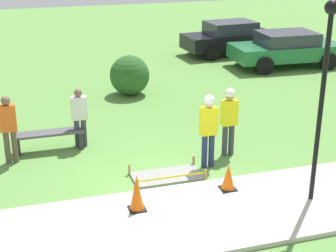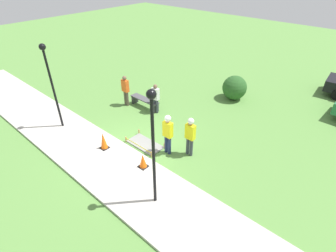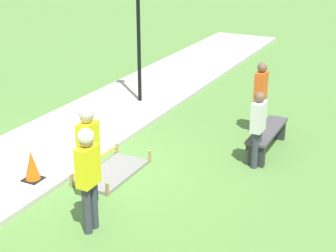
{
  "view_description": "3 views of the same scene",
  "coord_description": "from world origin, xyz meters",
  "px_view_note": "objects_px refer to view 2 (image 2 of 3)",
  "views": [
    {
      "loc": [
        -3.04,
        -9.73,
        5.42
      ],
      "look_at": [
        0.34,
        1.28,
        1.01
      ],
      "focal_mm": 55.0,
      "sensor_mm": 36.0,
      "label": 1
    },
    {
      "loc": [
        7.01,
        -5.68,
        7.07
      ],
      "look_at": [
        0.62,
        1.56,
        0.75
      ],
      "focal_mm": 28.0,
      "sensor_mm": 36.0,
      "label": 2
    },
    {
      "loc": [
        7.85,
        5.73,
        4.65
      ],
      "look_at": [
        -0.47,
        1.54,
        1.0
      ],
      "focal_mm": 55.0,
      "sensor_mm": 36.0,
      "label": 3
    }
  ],
  "objects_px": {
    "bystander_in_gray_shirt": "(156,97)",
    "lamppost_near": "(153,136)",
    "traffic_cone_near_patch": "(104,141)",
    "traffic_cone_far_patch": "(143,161)",
    "lamppost_far": "(50,75)",
    "worker_assistant": "(168,131)",
    "bystander_in_orange_shirt": "(125,89)",
    "park_bench": "(145,101)",
    "worker_supervisor": "(190,134)"
  },
  "relations": [
    {
      "from": "worker_supervisor",
      "to": "traffic_cone_near_patch",
      "type": "bearing_deg",
      "value": -143.39
    },
    {
      "from": "traffic_cone_near_patch",
      "to": "park_bench",
      "type": "relative_size",
      "value": 0.42
    },
    {
      "from": "lamppost_far",
      "to": "worker_supervisor",
      "type": "bearing_deg",
      "value": 22.45
    },
    {
      "from": "lamppost_near",
      "to": "park_bench",
      "type": "bearing_deg",
      "value": 138.67
    },
    {
      "from": "traffic_cone_far_patch",
      "to": "worker_supervisor",
      "type": "height_order",
      "value": "worker_supervisor"
    },
    {
      "from": "park_bench",
      "to": "lamppost_near",
      "type": "xyz_separation_m",
      "value": [
        5.04,
        -4.43,
        2.41
      ]
    },
    {
      "from": "worker_assistant",
      "to": "bystander_in_orange_shirt",
      "type": "xyz_separation_m",
      "value": [
        -4.54,
        1.66,
        -0.13
      ]
    },
    {
      "from": "park_bench",
      "to": "lamppost_far",
      "type": "relative_size",
      "value": 0.45
    },
    {
      "from": "lamppost_far",
      "to": "park_bench",
      "type": "bearing_deg",
      "value": 69.08
    },
    {
      "from": "traffic_cone_near_patch",
      "to": "park_bench",
      "type": "distance_m",
      "value": 4.06
    },
    {
      "from": "worker_assistant",
      "to": "bystander_in_gray_shirt",
      "type": "height_order",
      "value": "worker_assistant"
    },
    {
      "from": "traffic_cone_far_patch",
      "to": "lamppost_far",
      "type": "height_order",
      "value": "lamppost_far"
    },
    {
      "from": "worker_supervisor",
      "to": "traffic_cone_far_patch",
      "type": "bearing_deg",
      "value": -113.13
    },
    {
      "from": "traffic_cone_near_patch",
      "to": "bystander_in_orange_shirt",
      "type": "distance_m",
      "value": 4.11
    },
    {
      "from": "traffic_cone_far_patch",
      "to": "lamppost_far",
      "type": "bearing_deg",
      "value": -173.98
    },
    {
      "from": "bystander_in_gray_shirt",
      "to": "bystander_in_orange_shirt",
      "type": "bearing_deg",
      "value": -164.25
    },
    {
      "from": "worker_assistant",
      "to": "worker_supervisor",
      "type": "bearing_deg",
      "value": 34.45
    },
    {
      "from": "traffic_cone_near_patch",
      "to": "worker_supervisor",
      "type": "height_order",
      "value": "worker_supervisor"
    },
    {
      "from": "bystander_in_orange_shirt",
      "to": "lamppost_near",
      "type": "height_order",
      "value": "lamppost_near"
    },
    {
      "from": "worker_assistant",
      "to": "traffic_cone_far_patch",
      "type": "bearing_deg",
      "value": -92.59
    },
    {
      "from": "traffic_cone_near_patch",
      "to": "bystander_in_orange_shirt",
      "type": "bearing_deg",
      "value": 125.52
    },
    {
      "from": "bystander_in_orange_shirt",
      "to": "worker_supervisor",
      "type": "bearing_deg",
      "value": -12.27
    },
    {
      "from": "traffic_cone_near_patch",
      "to": "worker_assistant",
      "type": "height_order",
      "value": "worker_assistant"
    },
    {
      "from": "park_bench",
      "to": "lamppost_far",
      "type": "bearing_deg",
      "value": -110.92
    },
    {
      "from": "traffic_cone_near_patch",
      "to": "traffic_cone_far_patch",
      "type": "height_order",
      "value": "traffic_cone_near_patch"
    },
    {
      "from": "worker_assistant",
      "to": "bystander_in_orange_shirt",
      "type": "relative_size",
      "value": 1.07
    },
    {
      "from": "traffic_cone_far_patch",
      "to": "traffic_cone_near_patch",
      "type": "bearing_deg",
      "value": -172.67
    },
    {
      "from": "traffic_cone_far_patch",
      "to": "bystander_in_gray_shirt",
      "type": "distance_m",
      "value": 4.49
    },
    {
      "from": "worker_assistant",
      "to": "bystander_in_gray_shirt",
      "type": "xyz_separation_m",
      "value": [
        -2.76,
        2.17,
        -0.21
      ]
    },
    {
      "from": "traffic_cone_near_patch",
      "to": "lamppost_near",
      "type": "bearing_deg",
      "value": -9.8
    },
    {
      "from": "bystander_in_gray_shirt",
      "to": "lamppost_far",
      "type": "height_order",
      "value": "lamppost_far"
    },
    {
      "from": "traffic_cone_far_patch",
      "to": "lamppost_near",
      "type": "relative_size",
      "value": 0.14
    },
    {
      "from": "lamppost_near",
      "to": "lamppost_far",
      "type": "xyz_separation_m",
      "value": [
        -6.6,
        0.36,
        -0.08
      ]
    },
    {
      "from": "bystander_in_gray_shirt",
      "to": "lamppost_far",
      "type": "xyz_separation_m",
      "value": [
        -2.38,
        -4.09,
        1.79
      ]
    },
    {
      "from": "worker_supervisor",
      "to": "bystander_in_gray_shirt",
      "type": "distance_m",
      "value": 3.88
    },
    {
      "from": "worker_assistant",
      "to": "lamppost_far",
      "type": "distance_m",
      "value": 5.71
    },
    {
      "from": "worker_supervisor",
      "to": "bystander_in_gray_shirt",
      "type": "bearing_deg",
      "value": 154.79
    },
    {
      "from": "bystander_in_gray_shirt",
      "to": "lamppost_near",
      "type": "relative_size",
      "value": 0.39
    },
    {
      "from": "park_bench",
      "to": "bystander_in_orange_shirt",
      "type": "xyz_separation_m",
      "value": [
        -0.96,
        -0.48,
        0.61
      ]
    },
    {
      "from": "traffic_cone_near_patch",
      "to": "park_bench",
      "type": "xyz_separation_m",
      "value": [
        -1.41,
        3.81,
        -0.11
      ]
    },
    {
      "from": "park_bench",
      "to": "worker_assistant",
      "type": "height_order",
      "value": "worker_assistant"
    },
    {
      "from": "traffic_cone_near_patch",
      "to": "lamppost_far",
      "type": "distance_m",
      "value": 3.71
    },
    {
      "from": "traffic_cone_far_patch",
      "to": "park_bench",
      "type": "height_order",
      "value": "traffic_cone_far_patch"
    },
    {
      "from": "traffic_cone_far_patch",
      "to": "worker_supervisor",
      "type": "bearing_deg",
      "value": 66.87
    },
    {
      "from": "bystander_in_orange_shirt",
      "to": "lamppost_far",
      "type": "distance_m",
      "value": 4.02
    },
    {
      "from": "park_bench",
      "to": "worker_supervisor",
      "type": "height_order",
      "value": "worker_supervisor"
    },
    {
      "from": "traffic_cone_near_patch",
      "to": "worker_assistant",
      "type": "distance_m",
      "value": 2.8
    },
    {
      "from": "worker_supervisor",
      "to": "lamppost_near",
      "type": "xyz_separation_m",
      "value": [
        0.7,
        -2.8,
        1.71
      ]
    },
    {
      "from": "park_bench",
      "to": "bystander_in_gray_shirt",
      "type": "bearing_deg",
      "value": 1.22
    },
    {
      "from": "traffic_cone_far_patch",
      "to": "lamppost_far",
      "type": "distance_m",
      "value": 5.6
    }
  ]
}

